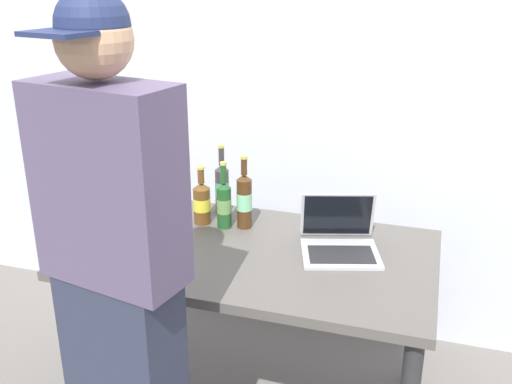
% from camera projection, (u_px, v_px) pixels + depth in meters
% --- Properties ---
extents(desk, '(1.44, 0.84, 0.75)m').
position_uv_depth(desk, '(254.00, 270.00, 2.38)').
color(desk, '#56514C').
rests_on(desk, ground).
extents(laptop, '(0.37, 0.37, 0.21)m').
position_uv_depth(laptop, '(339.00, 240.00, 2.33)').
color(laptop, '#B7BABC').
rests_on(laptop, desk).
extents(beer_bottle_green, '(0.07, 0.07, 0.33)m').
position_uv_depth(beer_bottle_green, '(244.00, 200.00, 2.51)').
color(beer_bottle_green, '#472B14').
rests_on(beer_bottle_green, desk).
extents(beer_bottle_brown, '(0.06, 0.06, 0.30)m').
position_uv_depth(beer_bottle_brown, '(224.00, 203.00, 2.52)').
color(beer_bottle_brown, '#1E5123').
rests_on(beer_bottle_brown, desk).
extents(beer_bottle_amber, '(0.08, 0.08, 0.26)m').
position_uv_depth(beer_bottle_amber, '(202.00, 202.00, 2.57)').
color(beer_bottle_amber, brown).
rests_on(beer_bottle_amber, desk).
extents(beer_bottle_dark, '(0.06, 0.06, 0.32)m').
position_uv_depth(beer_bottle_dark, '(222.00, 187.00, 2.67)').
color(beer_bottle_dark, '#333333').
rests_on(beer_bottle_dark, desk).
extents(person_figure, '(0.45, 0.32, 1.77)m').
position_uv_depth(person_figure, '(118.00, 292.00, 1.73)').
color(person_figure, '#2D3347').
rests_on(person_figure, ground).
extents(coffee_mug, '(0.12, 0.08, 0.11)m').
position_uv_depth(coffee_mug, '(128.00, 254.00, 2.20)').
color(coffee_mug, '#BF4C33').
rests_on(coffee_mug, desk).
extents(back_wall, '(6.00, 0.10, 2.60)m').
position_uv_depth(back_wall, '(302.00, 81.00, 2.84)').
color(back_wall, silver).
rests_on(back_wall, ground).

